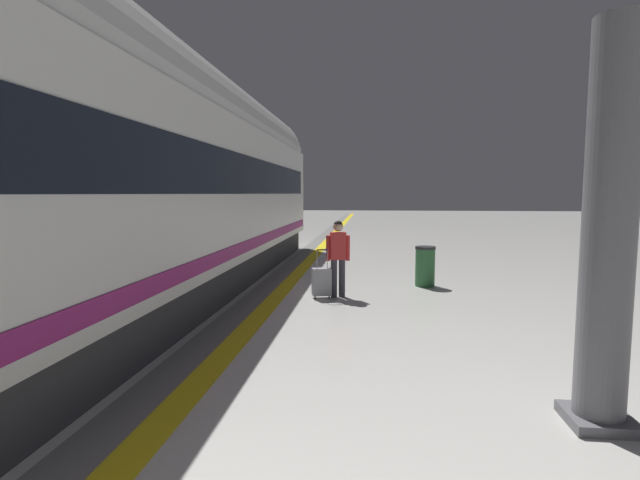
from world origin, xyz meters
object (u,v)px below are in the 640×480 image
(passenger_near, at_px, (338,253))
(high_speed_train, at_px, (26,160))
(waste_bin, at_px, (425,266))
(suitcase_near, at_px, (322,282))
(platform_pillar, at_px, (609,237))

(passenger_near, bearing_deg, high_speed_train, -128.62)
(waste_bin, bearing_deg, passenger_near, -144.48)
(waste_bin, bearing_deg, suitcase_near, -145.93)
(high_speed_train, bearing_deg, suitcase_near, 53.16)
(high_speed_train, relative_size, platform_pillar, 7.64)
(high_speed_train, height_order, waste_bin, high_speed_train)
(suitcase_near, xyz_separation_m, platform_pillar, (3.06, -4.96, 1.39))
(platform_pillar, height_order, waste_bin, platform_pillar)
(high_speed_train, bearing_deg, platform_pillar, -7.83)
(high_speed_train, height_order, suitcase_near, high_speed_train)
(platform_pillar, bearing_deg, high_speed_train, 172.17)
(suitcase_near, bearing_deg, waste_bin, 34.07)
(passenger_near, distance_m, suitcase_near, 0.67)
(passenger_near, relative_size, suitcase_near, 1.56)
(suitcase_near, height_order, waste_bin, suitcase_near)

